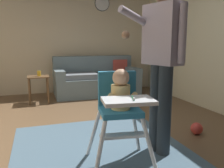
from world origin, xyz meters
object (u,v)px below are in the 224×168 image
object	(u,v)px
couch	(96,80)
adult_standing	(162,61)
high_chair	(120,101)
side_table	(39,83)
wall_clock	(102,3)
toy_ball	(197,129)
sippy_cup	(39,74)

from	to	relation	value
couch	adult_standing	xyz separation A→B (m)	(-0.10, -3.02, 0.64)
high_chair	side_table	bearing A→B (deg)	-158.95
side_table	wall_clock	bearing A→B (deg)	28.55
toy_ball	wall_clock	xyz separation A→B (m)	(-0.32, 3.22, 2.01)
toy_ball	wall_clock	bearing A→B (deg)	95.76
high_chair	side_table	world-z (taller)	high_chair
couch	toy_ball	bearing A→B (deg)	12.48
couch	high_chair	bearing A→B (deg)	-10.58
high_chair	toy_ball	distance (m)	1.39
high_chair	side_table	xyz separation A→B (m)	(-0.67, 2.80, -0.25)
couch	adult_standing	size ratio (longest dim) A/B	1.09
adult_standing	side_table	world-z (taller)	adult_standing
sippy_cup	high_chair	bearing A→B (deg)	-76.87
side_table	sippy_cup	world-z (taller)	sippy_cup
side_table	toy_ball	bearing A→B (deg)	-51.82
high_chair	sippy_cup	xyz separation A→B (m)	(-0.65, 2.80, -0.06)
toy_ball	sippy_cup	distance (m)	3.06
couch	toy_ball	distance (m)	2.82
toy_ball	high_chair	bearing A→B (deg)	-160.62
sippy_cup	side_table	bearing A→B (deg)	-180.00
toy_ball	side_table	size ratio (longest dim) A/B	0.30
adult_standing	side_table	distance (m)	2.96
side_table	wall_clock	distance (m)	2.45
couch	wall_clock	distance (m)	1.84
adult_standing	sippy_cup	distance (m)	2.92
toy_ball	sippy_cup	world-z (taller)	sippy_cup
couch	side_table	distance (m)	1.32
adult_standing	sippy_cup	xyz separation A→B (m)	(-1.15, 2.66, -0.40)
couch	sippy_cup	distance (m)	1.32
couch	sippy_cup	bearing A→B (deg)	-73.68
sippy_cup	toy_ball	bearing A→B (deg)	-52.10
couch	sippy_cup	size ratio (longest dim) A/B	18.71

